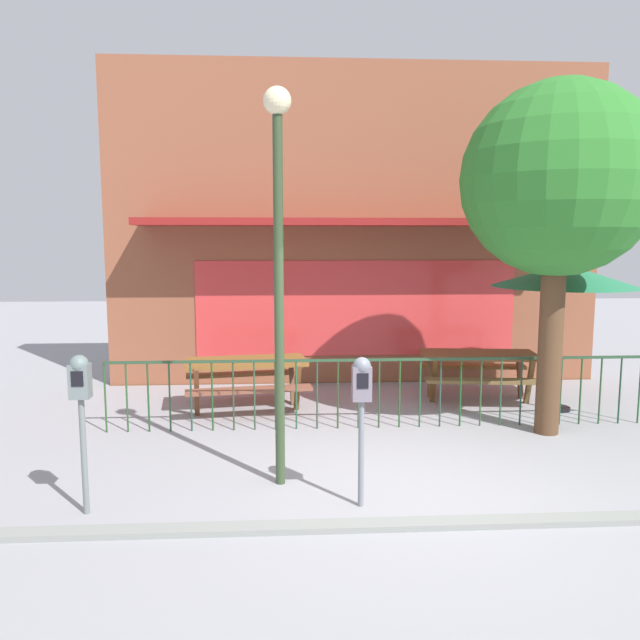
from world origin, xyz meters
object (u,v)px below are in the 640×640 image
at_px(parking_meter_far, 362,392).
at_px(street_lamp, 278,233).
at_px(patio_umbrella, 565,276).
at_px(parking_meter_near, 81,392).
at_px(street_tree, 558,182).
at_px(picnic_table_right, 478,363).
at_px(picnic_table_left, 246,370).

bearing_deg(parking_meter_far, street_lamp, 142.10).
bearing_deg(parking_meter_far, patio_umbrella, 43.10).
height_order(parking_meter_near, street_lamp, street_lamp).
distance_m(parking_meter_far, street_lamp, 1.80).
xyz_separation_m(parking_meter_near, street_tree, (5.37, 2.14, 2.12)).
distance_m(picnic_table_right, street_tree, 3.20).
height_order(picnic_table_left, patio_umbrella, patio_umbrella).
relative_size(picnic_table_left, street_tree, 0.43).
bearing_deg(parking_meter_near, parking_meter_far, 0.36).
xyz_separation_m(parking_meter_far, street_tree, (2.76, 2.12, 2.16)).
height_order(patio_umbrella, street_lamp, street_lamp).
bearing_deg(street_tree, parking_meter_far, -142.51).
bearing_deg(patio_umbrella, parking_meter_near, -151.95).
relative_size(picnic_table_right, patio_umbrella, 0.88).
bearing_deg(picnic_table_left, parking_meter_far, -69.33).
distance_m(picnic_table_left, street_lamp, 3.55).
height_order(patio_umbrella, parking_meter_far, patio_umbrella).
bearing_deg(parking_meter_near, street_lamp, 18.89).
xyz_separation_m(picnic_table_right, parking_meter_near, (-4.97, -3.85, 0.56)).
relative_size(picnic_table_left, street_lamp, 0.49).
distance_m(picnic_table_left, picnic_table_right, 3.69).
height_order(patio_umbrella, parking_meter_near, patio_umbrella).
xyz_separation_m(parking_meter_near, street_lamp, (1.83, 0.62, 1.46)).
relative_size(patio_umbrella, parking_meter_far, 1.51).
relative_size(picnic_table_left, patio_umbrella, 0.89).
bearing_deg(patio_umbrella, street_tree, -121.06).
bearing_deg(parking_meter_near, picnic_table_left, 69.65).
xyz_separation_m(picnic_table_right, street_lamp, (-3.14, -3.22, 2.03)).
bearing_deg(parking_meter_far, street_tree, 37.49).
bearing_deg(picnic_table_left, picnic_table_right, 5.49).
relative_size(picnic_table_left, parking_meter_far, 1.34).
xyz_separation_m(picnic_table_left, patio_umbrella, (4.72, -0.29, 1.42)).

